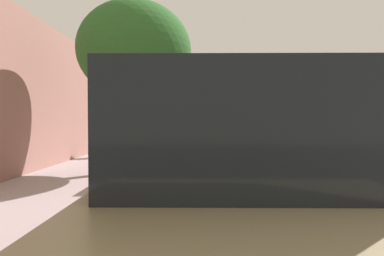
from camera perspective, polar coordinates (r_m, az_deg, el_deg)
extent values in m
plane|color=#373737|center=(18.86, 4.27, -3.69)|extent=(74.77, 74.77, 0.00)
cube|color=#AF999D|center=(19.01, -8.63, -3.47)|extent=(3.75, 46.73, 0.12)
cube|color=gray|center=(18.82, -2.72, -3.51)|extent=(0.16, 46.73, 0.12)
cube|color=white|center=(41.25, 5.82, -0.94)|extent=(0.14, 2.20, 0.01)
cube|color=white|center=(37.08, 6.48, -1.20)|extent=(0.14, 2.20, 0.01)
cube|color=white|center=(32.92, 7.32, -1.53)|extent=(0.14, 2.20, 0.01)
cube|color=white|center=(28.76, 8.40, -1.95)|extent=(0.14, 2.20, 0.01)
cube|color=white|center=(24.63, 9.84, -2.51)|extent=(0.14, 2.20, 0.01)
cube|color=white|center=(20.51, 11.86, -3.29)|extent=(0.14, 2.20, 0.01)
cube|color=white|center=(16.44, 14.90, -4.46)|extent=(0.14, 2.20, 0.01)
cube|color=white|center=(12.46, 19.93, -6.36)|extent=(0.14, 2.20, 0.01)
cube|color=white|center=(8.69, 29.59, -9.81)|extent=(0.14, 2.20, 0.01)
cube|color=white|center=(18.82, 1.76, -3.68)|extent=(0.12, 46.73, 0.01)
cube|color=#9B675D|center=(19.39, -14.88, 3.50)|extent=(0.50, 46.73, 4.80)
cube|color=#1E512D|center=(35.74, 0.40, -0.33)|extent=(2.02, 4.50, 0.64)
cube|color=black|center=(35.72, 0.40, 0.66)|extent=(1.67, 2.19, 0.60)
cylinder|color=black|center=(34.34, -0.79, -0.85)|extent=(0.26, 0.67, 0.66)
cylinder|color=black|center=(34.45, 1.90, -0.85)|extent=(0.26, 0.67, 0.66)
cylinder|color=black|center=(37.06, -0.99, -0.69)|extent=(0.26, 0.67, 0.66)
cylinder|color=black|center=(37.17, 1.50, -0.68)|extent=(0.26, 0.67, 0.66)
cube|color=slate|center=(25.58, 0.68, -0.61)|extent=(1.95, 4.72, 0.90)
cube|color=black|center=(25.56, 0.69, 1.25)|extent=(1.71, 3.12, 0.76)
cylinder|color=black|center=(24.13, -1.31, -1.67)|extent=(0.23, 0.76, 0.76)
cylinder|color=black|center=(24.18, 2.84, -1.67)|extent=(0.23, 0.76, 0.76)
cylinder|color=black|center=(27.04, -1.24, -1.35)|extent=(0.23, 0.76, 0.76)
cylinder|color=black|center=(27.08, 2.46, -1.34)|extent=(0.23, 0.76, 0.76)
cube|color=#B7BABF|center=(18.82, 0.73, -1.86)|extent=(1.78, 4.41, 0.64)
cube|color=black|center=(18.80, 0.73, 0.02)|extent=(1.56, 2.11, 0.60)
cylinder|color=black|center=(17.48, -1.85, -3.00)|extent=(0.22, 0.66, 0.66)
cylinder|color=black|center=(17.52, 3.46, -2.99)|extent=(0.22, 0.66, 0.66)
cylinder|color=black|center=(20.20, -1.64, -2.41)|extent=(0.22, 0.66, 0.66)
cylinder|color=black|center=(20.23, 2.95, -2.41)|extent=(0.22, 0.66, 0.66)
cube|color=maroon|center=(9.69, 1.19, -4.03)|extent=(2.06, 5.34, 0.80)
cube|color=black|center=(8.72, 1.22, 0.63)|extent=(1.75, 1.53, 0.80)
cube|color=maroon|center=(10.85, 1.17, -1.02)|extent=(1.91, 2.68, 0.12)
cylinder|color=black|center=(8.15, -5.17, -7.54)|extent=(0.23, 0.80, 0.80)
cylinder|color=black|center=(8.16, 7.64, -7.54)|extent=(0.23, 0.80, 0.80)
cylinder|color=black|center=(11.40, -3.39, -4.99)|extent=(0.23, 0.80, 0.80)
cylinder|color=black|center=(11.40, 5.71, -4.99)|extent=(0.23, 0.80, 0.80)
cube|color=tan|center=(3.27, 6.20, -14.29)|extent=(1.96, 4.73, 0.90)
cube|color=black|center=(3.15, 6.24, 0.41)|extent=(1.71, 3.12, 0.76)
cylinder|color=black|center=(4.80, -6.34, -14.13)|extent=(0.23, 0.76, 0.76)
cylinder|color=black|center=(4.91, 14.99, -13.81)|extent=(0.23, 0.76, 0.76)
torus|color=black|center=(30.48, -0.14, -1.09)|extent=(0.52, 0.53, 0.70)
torus|color=black|center=(29.74, -1.54, -1.15)|extent=(0.52, 0.53, 0.70)
cylinder|color=#A51414|center=(30.19, -0.66, -0.95)|extent=(0.48, 0.49, 0.52)
cylinder|color=#A51414|center=(29.94, -1.15, -0.99)|extent=(0.12, 0.12, 0.48)
cylinder|color=#A51414|center=(30.15, -0.73, -0.50)|extent=(0.54, 0.55, 0.05)
cylinder|color=#A51414|center=(29.86, -1.31, -1.30)|extent=(0.27, 0.28, 0.19)
cylinder|color=#A51414|center=(29.82, -1.38, -0.84)|extent=(0.21, 0.21, 0.34)
cylinder|color=#A51414|center=(30.44, -0.19, -0.78)|extent=(0.10, 0.11, 0.34)
cube|color=black|center=(29.89, -1.22, -0.46)|extent=(0.24, 0.24, 0.05)
cylinder|color=black|center=(30.41, -0.24, -0.36)|extent=(0.35, 0.34, 0.03)
cylinder|color=#C6B284|center=(30.49, -1.06, -0.94)|extent=(0.15, 0.15, 0.86)
cylinder|color=#C6B284|center=(30.63, -1.33, -0.93)|extent=(0.15, 0.15, 0.86)
cube|color=white|center=(30.54, -1.20, 0.44)|extent=(0.43, 0.43, 0.61)
cylinder|color=white|center=(30.35, -0.85, 0.38)|extent=(0.10, 0.10, 0.58)
cylinder|color=white|center=(30.72, -1.54, 0.39)|extent=(0.10, 0.10, 0.58)
sphere|color=#CF6B6B|center=(30.53, -1.20, 1.24)|extent=(0.24, 0.24, 0.24)
sphere|color=navy|center=(30.53, -1.20, 1.32)|extent=(0.27, 0.27, 0.27)
cube|color=black|center=(30.39, -1.46, 0.48)|extent=(0.34, 0.34, 0.44)
cylinder|color=#4C4B2E|center=(19.85, -5.04, 2.00)|extent=(0.30, 0.30, 3.52)
ellipsoid|color=#477C29|center=(20.03, -5.06, 9.14)|extent=(2.65, 2.65, 2.32)
cylinder|color=brown|center=(9.97, -9.99, 0.28)|extent=(0.35, 0.35, 2.70)
ellipsoid|color=#2C5F26|center=(10.19, -10.04, 13.27)|extent=(3.41, 3.41, 2.94)
cylinder|color=black|center=(14.30, -13.56, -3.23)|extent=(0.15, 0.15, 0.80)
cylinder|color=black|center=(14.11, -13.27, -3.29)|extent=(0.15, 0.15, 0.80)
cube|color=black|center=(14.16, -13.43, -0.51)|extent=(0.40, 0.44, 0.57)
cylinder|color=black|center=(14.41, -13.79, -0.60)|extent=(0.10, 0.10, 0.54)
cylinder|color=black|center=(13.92, -13.06, -0.66)|extent=(0.10, 0.10, 0.54)
sphere|color=tan|center=(14.16, -13.44, 1.10)|extent=(0.22, 0.22, 0.22)
cylinder|color=red|center=(31.51, -2.44, -0.79)|extent=(0.22, 0.22, 0.70)
sphere|color=red|center=(31.50, -2.44, -0.08)|extent=(0.20, 0.20, 0.20)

